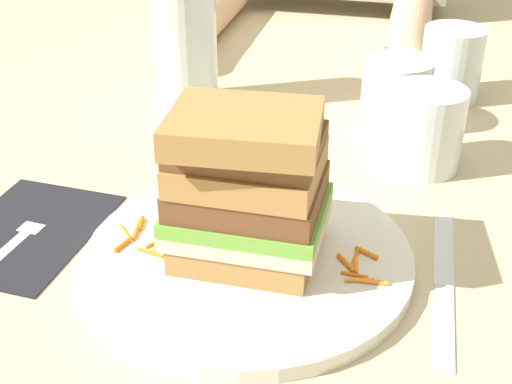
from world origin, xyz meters
TOP-DOWN VIEW (x-y plane):
  - ground_plane at (0.00, 0.00)m, footprint 3.00×3.00m
  - main_plate at (0.01, -0.00)m, footprint 0.26×0.26m
  - sandwich at (0.01, -0.00)m, footprint 0.12×0.10m
  - carrot_shred_0 at (-0.07, -0.01)m, footprint 0.01×0.02m
  - carrot_shred_1 at (-0.07, -0.01)m, footprint 0.01×0.02m
  - carrot_shred_2 at (-0.10, 0.00)m, footprint 0.02×0.02m
  - carrot_shred_3 at (-0.09, 0.01)m, footprint 0.01×0.03m
  - carrot_shred_4 at (-0.09, -0.02)m, footprint 0.01×0.02m
  - carrot_shred_5 at (-0.09, 0.02)m, footprint 0.01×0.02m
  - carrot_shred_6 at (-0.07, -0.02)m, footprint 0.02×0.01m
  - carrot_shred_7 at (0.10, 0.02)m, footprint 0.02×0.01m
  - carrot_shred_8 at (0.09, -0.00)m, footprint 0.01×0.02m
  - carrot_shred_9 at (0.09, 0.01)m, footprint 0.01×0.03m
  - carrot_shred_10 at (0.09, 0.00)m, footprint 0.02×0.02m
  - carrot_shred_11 at (0.11, -0.02)m, footprint 0.02×0.00m
  - carrot_shred_12 at (0.10, -0.02)m, footprint 0.02×0.01m
  - carrot_shred_13 at (0.09, -0.01)m, footprint 0.02×0.00m
  - napkin_dark at (-0.19, -0.00)m, footprint 0.12×0.16m
  - fork at (-0.19, -0.02)m, footprint 0.03×0.17m
  - knife at (0.16, 0.01)m, footprint 0.02×0.20m
  - juice_glass at (0.14, 0.20)m, footprint 0.07×0.07m
  - water_bottle at (-0.14, 0.30)m, footprint 0.08×0.08m
  - empty_tumbler_0 at (0.10, 0.29)m, footprint 0.08×0.08m
  - empty_tumbler_1 at (0.16, 0.39)m, footprint 0.07×0.07m

SIDE VIEW (x-z plane):
  - ground_plane at x=0.00m, z-range 0.00..0.00m
  - napkin_dark at x=-0.19m, z-range 0.00..0.00m
  - knife at x=0.16m, z-range 0.00..0.00m
  - fork at x=-0.19m, z-range 0.00..0.01m
  - main_plate at x=0.01m, z-range 0.00..0.01m
  - carrot_shred_2 at x=-0.10m, z-range 0.01..0.02m
  - carrot_shred_1 at x=-0.07m, z-range 0.01..0.02m
  - carrot_shred_0 at x=-0.07m, z-range 0.01..0.02m
  - carrot_shred_13 at x=0.09m, z-range 0.01..0.02m
  - carrot_shred_6 at x=-0.07m, z-range 0.01..0.02m
  - carrot_shred_8 at x=0.09m, z-range 0.01..0.02m
  - carrot_shred_12 at x=0.10m, z-range 0.01..0.02m
  - carrot_shred_9 at x=0.09m, z-range 0.01..0.02m
  - carrot_shred_11 at x=0.11m, z-range 0.01..0.02m
  - carrot_shred_4 at x=-0.09m, z-range 0.01..0.02m
  - carrot_shred_3 at x=-0.09m, z-range 0.01..0.02m
  - carrot_shred_7 at x=0.10m, z-range 0.01..0.02m
  - carrot_shred_10 at x=0.09m, z-range 0.01..0.02m
  - carrot_shred_5 at x=-0.09m, z-range 0.01..0.02m
  - empty_tumbler_0 at x=0.10m, z-range 0.00..0.08m
  - juice_glass at x=0.14m, z-range 0.00..0.08m
  - empty_tumbler_1 at x=0.16m, z-range 0.00..0.09m
  - sandwich at x=0.01m, z-range 0.01..0.14m
  - water_bottle at x=-0.14m, z-range -0.02..0.24m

